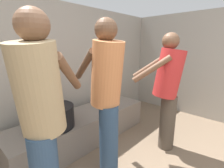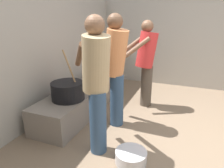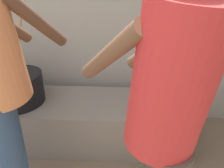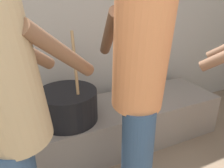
% 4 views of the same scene
% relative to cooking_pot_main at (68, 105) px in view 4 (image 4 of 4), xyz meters
% --- Properties ---
extents(block_enclosure_rear, '(5.80, 0.20, 1.97)m').
position_rel_cooking_pot_main_xyz_m(block_enclosure_rear, '(-0.19, 0.56, 0.45)').
color(block_enclosure_rear, '#9E998E').
rests_on(block_enclosure_rear, ground_plane).
extents(hearth_ledge, '(2.06, 0.60, 0.41)m').
position_rel_cooking_pot_main_xyz_m(hearth_ledge, '(0.46, 0.04, -0.33)').
color(hearth_ledge, slate).
rests_on(hearth_ledge, ground_plane).
extents(cooking_pot_main, '(0.48, 0.48, 0.71)m').
position_rel_cooking_pot_main_xyz_m(cooking_pot_main, '(0.00, 0.00, 0.00)').
color(cooking_pot_main, black).
rests_on(cooking_pot_main, hearth_ledge).
extents(cook_in_orange_shirt, '(0.49, 0.73, 1.62)m').
position_rel_cooking_pot_main_xyz_m(cook_in_orange_shirt, '(0.26, -0.64, 0.39)').
color(cook_in_orange_shirt, navy).
rests_on(cook_in_orange_shirt, ground_plane).
extents(cook_in_tan_shirt, '(0.72, 0.67, 1.60)m').
position_rel_cooking_pot_main_xyz_m(cook_in_tan_shirt, '(-0.42, -0.68, 0.38)').
color(cook_in_tan_shirt, navy).
rests_on(cook_in_tan_shirt, ground_plane).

